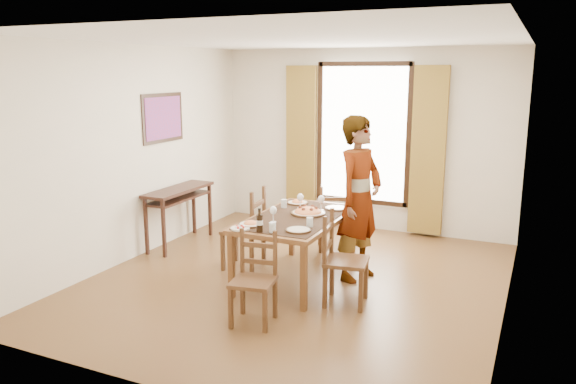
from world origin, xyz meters
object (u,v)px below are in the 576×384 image
at_px(dining_table, 297,222).
at_px(pasta_platter, 308,210).
at_px(man, 359,199).
at_px(console_table, 179,196).

distance_m(dining_table, pasta_platter, 0.20).
distance_m(man, pasta_platter, 0.60).
bearing_deg(dining_table, pasta_platter, 61.21).
bearing_deg(pasta_platter, man, 22.13).
relative_size(console_table, pasta_platter, 3.00).
distance_m(console_table, man, 2.65).
bearing_deg(pasta_platter, dining_table, -118.79).
height_order(console_table, pasta_platter, pasta_platter).
distance_m(console_table, pasta_platter, 2.14).
distance_m(dining_table, man, 0.76).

